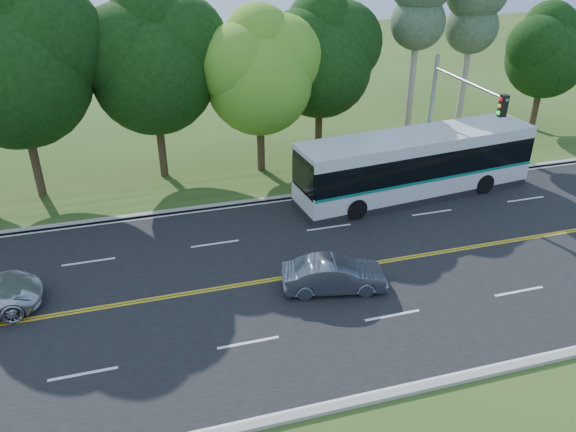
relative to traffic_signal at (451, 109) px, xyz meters
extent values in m
plane|color=#2D4A18|center=(-6.49, -5.40, -4.67)|extent=(120.00, 120.00, 0.00)
cube|color=black|center=(-6.49, -5.40, -4.66)|extent=(60.00, 14.00, 0.02)
cube|color=#9F998F|center=(-6.49, 1.75, -4.60)|extent=(60.00, 0.30, 0.15)
cube|color=#9F998F|center=(-6.49, -12.55, -4.60)|extent=(60.00, 0.30, 0.15)
cube|color=#2D4A18|center=(-6.49, 3.60, -4.62)|extent=(60.00, 4.00, 0.10)
cube|color=gold|center=(-6.49, -5.48, -4.65)|extent=(57.00, 0.10, 0.00)
cube|color=gold|center=(-6.49, -5.32, -4.65)|extent=(57.00, 0.10, 0.00)
cube|color=silver|center=(-17.99, -8.90, -4.65)|extent=(2.20, 0.12, 0.00)
cube|color=silver|center=(-12.49, -8.90, -4.65)|extent=(2.20, 0.12, 0.00)
cube|color=silver|center=(-6.99, -8.90, -4.65)|extent=(2.20, 0.12, 0.00)
cube|color=silver|center=(-1.49, -8.90, -4.65)|extent=(2.20, 0.12, 0.00)
cube|color=silver|center=(-17.99, -1.90, -4.65)|extent=(2.20, 0.12, 0.00)
cube|color=silver|center=(-12.49, -1.90, -4.65)|extent=(2.20, 0.12, 0.00)
cube|color=silver|center=(-6.99, -1.90, -4.65)|extent=(2.20, 0.12, 0.00)
cube|color=silver|center=(-1.49, -1.90, -4.65)|extent=(2.20, 0.12, 0.00)
cube|color=silver|center=(4.01, -1.90, -4.65)|extent=(2.20, 0.12, 0.00)
cube|color=silver|center=(-6.49, 1.45, -4.65)|extent=(57.00, 0.12, 0.00)
cube|color=silver|center=(-6.49, -12.25, -4.65)|extent=(57.00, 0.12, 0.00)
cylinder|color=#2F2015|center=(-20.49, 5.60, -2.69)|extent=(0.44, 0.44, 3.96)
sphere|color=black|center=(-20.49, 5.60, 1.81)|extent=(7.20, 7.20, 7.20)
sphere|color=black|center=(-18.87, 5.90, 3.25)|extent=(5.76, 5.76, 5.76)
sphere|color=black|center=(-20.39, 6.00, 4.51)|extent=(4.68, 4.68, 4.68)
cylinder|color=#2F2015|center=(-13.99, 6.60, -2.87)|extent=(0.44, 0.44, 3.60)
sphere|color=black|center=(-13.99, 6.60, 1.24)|extent=(6.60, 6.60, 6.60)
sphere|color=black|center=(-12.51, 6.90, 2.56)|extent=(5.28, 5.28, 5.28)
sphere|color=black|center=(-15.31, 6.40, 2.39)|extent=(4.95, 4.95, 4.95)
sphere|color=black|center=(-13.89, 7.00, 3.71)|extent=(4.29, 4.29, 4.29)
cylinder|color=#2F2015|center=(-8.49, 5.60, -3.05)|extent=(0.44, 0.44, 3.24)
sphere|color=#56961F|center=(-8.49, 5.60, 0.60)|extent=(5.80, 5.80, 5.80)
sphere|color=#56961F|center=(-7.19, 5.90, 1.76)|extent=(4.64, 4.64, 4.64)
sphere|color=#56961F|center=(-9.65, 5.40, 1.61)|extent=(4.35, 4.35, 4.35)
sphere|color=#56961F|center=(-8.39, 6.00, 2.77)|extent=(3.77, 3.77, 3.77)
cylinder|color=#2F2015|center=(-4.49, 7.10, -2.96)|extent=(0.44, 0.44, 3.42)
sphere|color=black|center=(-4.49, 7.10, 0.85)|extent=(6.00, 6.00, 6.00)
sphere|color=black|center=(-3.14, 7.40, 2.05)|extent=(4.80, 4.80, 4.80)
sphere|color=black|center=(-5.69, 6.90, 1.90)|extent=(4.50, 4.50, 4.50)
sphere|color=black|center=(-4.39, 7.50, 3.10)|extent=(3.90, 3.90, 3.90)
cylinder|color=#A39C83|center=(1.51, 7.10, 0.23)|extent=(0.40, 0.40, 9.80)
sphere|color=#324D30|center=(1.51, 7.10, 3.03)|extent=(3.23, 3.23, 3.23)
cylinder|color=#A39C83|center=(5.51, 7.60, -0.12)|extent=(0.40, 0.40, 9.10)
sphere|color=#324D30|center=(5.51, 7.60, 2.48)|extent=(3.23, 3.23, 3.23)
cylinder|color=#2F2015|center=(11.51, 7.60, -3.14)|extent=(0.44, 0.44, 3.06)
sphere|color=black|center=(11.51, 7.60, 0.21)|extent=(5.20, 5.20, 5.20)
sphere|color=black|center=(12.68, 7.90, 1.25)|extent=(4.16, 4.16, 4.16)
sphere|color=black|center=(10.47, 7.40, 1.12)|extent=(3.90, 3.90, 3.90)
sphere|color=black|center=(11.61, 8.00, 2.16)|extent=(3.38, 3.38, 3.38)
sphere|color=maroon|center=(-3.49, 2.80, -3.92)|extent=(1.50, 1.50, 1.50)
sphere|color=maroon|center=(-2.49, 2.80, -3.92)|extent=(1.50, 1.50, 1.50)
sphere|color=maroon|center=(-1.49, 2.80, -3.92)|extent=(1.50, 1.50, 1.50)
sphere|color=maroon|center=(-0.49, 2.80, -3.92)|extent=(1.50, 1.50, 1.50)
sphere|color=maroon|center=(0.51, 2.80, -3.92)|extent=(1.50, 1.50, 1.50)
sphere|color=maroon|center=(1.51, 2.80, -3.92)|extent=(1.50, 1.50, 1.50)
sphere|color=maroon|center=(2.51, 2.80, -3.92)|extent=(1.50, 1.50, 1.50)
sphere|color=maroon|center=(3.51, 2.80, -3.92)|extent=(1.50, 1.50, 1.50)
sphere|color=maroon|center=(4.51, 2.80, -3.92)|extent=(1.50, 1.50, 1.50)
cube|color=olive|center=(3.51, 2.00, -4.47)|extent=(3.50, 1.40, 0.40)
cylinder|color=gray|center=(0.01, 1.90, -1.17)|extent=(0.20, 0.20, 7.00)
cylinder|color=gray|center=(0.01, -1.10, 1.63)|extent=(0.14, 6.00, 0.14)
cube|color=black|center=(0.01, -3.90, 1.33)|extent=(0.32, 0.28, 0.95)
sphere|color=red|center=(-0.16, -3.90, 1.63)|extent=(0.18, 0.18, 0.18)
sphere|color=yellow|center=(-0.16, -3.90, 1.33)|extent=(0.18, 0.18, 0.18)
sphere|color=#19D833|center=(-0.16, -3.90, 1.03)|extent=(0.18, 0.18, 0.18)
cube|color=silver|center=(-1.46, 0.29, -3.74)|extent=(13.13, 4.13, 1.07)
cube|color=black|center=(-1.46, 0.29, -2.54)|extent=(13.07, 4.17, 1.33)
cube|color=silver|center=(-1.46, 0.29, -1.57)|extent=(13.13, 4.13, 0.60)
cube|color=#0C6D64|center=(-1.46, 0.29, -3.27)|extent=(13.07, 4.18, 0.15)
cube|color=black|center=(-7.84, -0.41, -2.44)|extent=(0.34, 2.51, 1.83)
cube|color=#19E54C|center=(-7.83, -0.41, -1.41)|extent=(0.23, 1.64, 0.24)
cube|color=black|center=(-1.46, 0.29, -4.46)|extent=(13.11, 4.03, 0.38)
cylinder|color=black|center=(-5.42, -1.44, -4.11)|extent=(1.10, 0.42, 1.08)
cylinder|color=black|center=(-5.70, 1.11, -4.11)|extent=(1.10, 0.42, 1.08)
cylinder|color=black|center=(2.27, -0.60, -4.11)|extent=(1.10, 0.42, 1.08)
cylinder|color=black|center=(1.99, 1.96, -4.11)|extent=(1.10, 0.42, 1.08)
imported|color=slate|center=(-8.53, -6.72, -3.98)|extent=(4.28, 2.18, 1.35)
camera|label=1|loc=(-15.36, -23.89, 8.47)|focal=35.00mm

